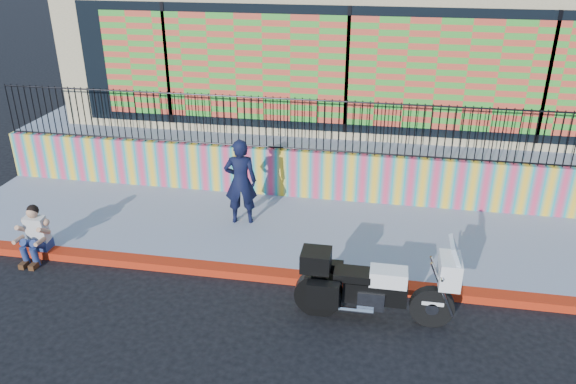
# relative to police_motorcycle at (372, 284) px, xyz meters

# --- Properties ---
(ground) EXTENTS (90.00, 90.00, 0.00)m
(ground) POSITION_rel_police_motorcycle_xyz_m (-0.91, 0.83, -0.64)
(ground) COLOR black
(ground) RESTS_ON ground
(red_curb) EXTENTS (16.00, 0.30, 0.15)m
(red_curb) POSITION_rel_police_motorcycle_xyz_m (-0.91, 0.83, -0.57)
(red_curb) COLOR red
(red_curb) RESTS_ON ground
(sidewalk) EXTENTS (16.00, 3.00, 0.15)m
(sidewalk) POSITION_rel_police_motorcycle_xyz_m (-0.91, 2.48, -0.57)
(sidewalk) COLOR #8890A4
(sidewalk) RESTS_ON ground
(mural_wall) EXTENTS (16.00, 0.20, 1.10)m
(mural_wall) POSITION_rel_police_motorcycle_xyz_m (-0.91, 4.08, 0.06)
(mural_wall) COLOR #DF3A63
(mural_wall) RESTS_ON sidewalk
(metal_fence) EXTENTS (15.80, 0.04, 1.20)m
(metal_fence) POSITION_rel_police_motorcycle_xyz_m (-0.91, 4.08, 1.21)
(metal_fence) COLOR black
(metal_fence) RESTS_ON mural_wall
(elevated_platform) EXTENTS (16.00, 10.00, 1.25)m
(elevated_platform) POSITION_rel_police_motorcycle_xyz_m (-0.91, 9.18, -0.02)
(elevated_platform) COLOR #8890A4
(elevated_platform) RESTS_ON ground
(storefront_building) EXTENTS (14.00, 8.06, 4.00)m
(storefront_building) POSITION_rel_police_motorcycle_xyz_m (-0.91, 8.97, 2.60)
(storefront_building) COLOR tan
(storefront_building) RESTS_ON elevated_platform
(police_motorcycle) EXTENTS (2.47, 0.82, 1.54)m
(police_motorcycle) POSITION_rel_police_motorcycle_xyz_m (0.00, 0.00, 0.00)
(police_motorcycle) COLOR black
(police_motorcycle) RESTS_ON ground
(police_officer) EXTENTS (0.73, 0.55, 1.81)m
(police_officer) POSITION_rel_police_motorcycle_xyz_m (-2.79, 2.62, 0.41)
(police_officer) COLOR black
(police_officer) RESTS_ON sidewalk
(seated_man) EXTENTS (0.54, 0.71, 1.06)m
(seated_man) POSITION_rel_police_motorcycle_xyz_m (-6.28, 0.67, -0.19)
(seated_man) COLOR navy
(seated_man) RESTS_ON ground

